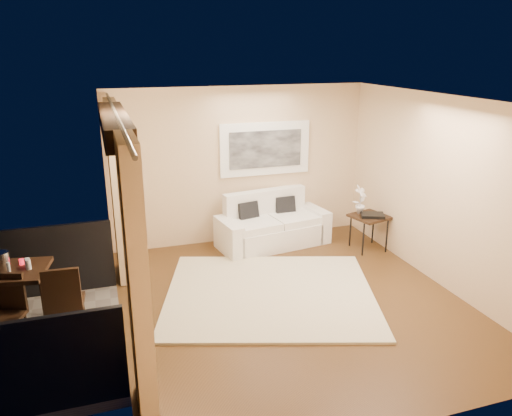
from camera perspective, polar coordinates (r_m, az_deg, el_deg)
floor at (r=6.92m, az=4.14°, el=-10.64°), size 5.00×5.00×0.00m
room_shell at (r=5.67m, az=-15.90°, el=9.29°), size 5.00×6.40×5.00m
balcony at (r=6.50m, az=-24.72°, el=-12.66°), size 1.81×2.60×1.17m
curtains at (r=5.95m, az=-14.75°, el=-2.01°), size 0.16×4.80×2.64m
artwork at (r=8.71m, az=1.06°, el=6.77°), size 1.62×0.07×0.92m
rug at (r=7.08m, az=1.61°, el=-9.74°), size 3.49×3.25×0.04m
sofa at (r=8.72m, az=1.75°, el=-2.08°), size 2.01×1.10×0.92m
side_table at (r=8.62m, az=12.83°, el=-1.21°), size 0.68×0.68×0.61m
tray at (r=8.54m, az=13.16°, el=-0.81°), size 0.46×0.40×0.05m
orchid at (r=8.59m, az=11.84°, el=0.94°), size 0.31×0.28×0.50m
bistro_table at (r=6.58m, az=-25.69°, el=-6.97°), size 0.80×0.80×0.82m
balcony_chair_far at (r=6.25m, az=-21.08°, el=-9.56°), size 0.43×0.44×0.95m
balcony_chair_near at (r=6.41m, az=-26.60°, el=-10.01°), size 0.49×0.49×0.89m
ice_bucket at (r=6.62m, az=-27.06°, el=-5.33°), size 0.18×0.18×0.20m
candle at (r=6.64m, az=-25.21°, el=-5.58°), size 0.06×0.06×0.07m
vase at (r=6.33m, az=-26.39°, el=-6.35°), size 0.04×0.04×0.18m
glass_a at (r=6.46m, az=-24.58°, el=-5.90°), size 0.06×0.06×0.12m
glass_b at (r=6.51m, az=-24.65°, el=-5.73°), size 0.06×0.06×0.12m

